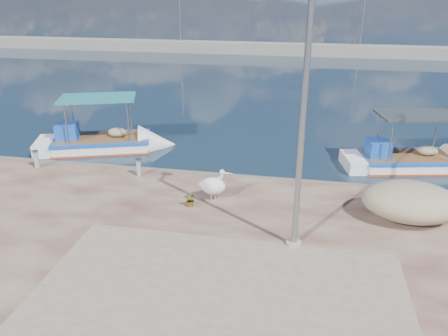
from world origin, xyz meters
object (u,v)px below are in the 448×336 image
(lamp_post, at_px, (302,135))
(bollard_near, at_px, (139,167))
(pelican, at_px, (214,185))
(boat_left, at_px, (101,145))
(boat_right, at_px, (408,163))

(lamp_post, height_order, bollard_near, lamp_post)
(lamp_post, relative_size, bollard_near, 9.98)
(pelican, bearing_deg, boat_left, 134.32)
(boat_right, height_order, pelican, boat_right)
(boat_right, height_order, bollard_near, boat_right)
(boat_left, relative_size, lamp_post, 0.93)
(boat_left, bearing_deg, boat_right, -17.04)
(pelican, bearing_deg, lamp_post, -47.16)
(boat_right, bearing_deg, bollard_near, -170.98)
(boat_right, relative_size, lamp_post, 0.87)
(boat_left, relative_size, boat_right, 1.08)
(boat_left, xyz_separation_m, lamp_post, (9.47, -7.44, 3.57))
(pelican, bearing_deg, bollard_near, 148.48)
(lamp_post, bearing_deg, boat_left, 141.84)
(pelican, relative_size, bollard_near, 1.68)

